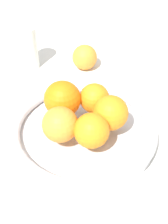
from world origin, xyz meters
TOP-DOWN VIEW (x-y plane):
  - ground_plane at (0.00, 0.00)m, footprint 4.00×4.00m
  - fruit_bowl at (0.00, 0.00)m, footprint 0.31×0.31m
  - orange_pile at (-0.00, 0.00)m, footprint 0.18×0.18m
  - stray_orange at (0.18, 0.22)m, footprint 0.07×0.07m
  - drinking_glass at (0.06, 0.33)m, footprint 0.06×0.06m

SIDE VIEW (x-z plane):
  - ground_plane at x=0.00m, z-range 0.00..0.00m
  - fruit_bowl at x=0.00m, z-range 0.00..0.04m
  - stray_orange at x=0.18m, z-range 0.00..0.07m
  - drinking_glass at x=0.06m, z-range 0.00..0.12m
  - orange_pile at x=0.00m, z-range 0.04..0.12m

